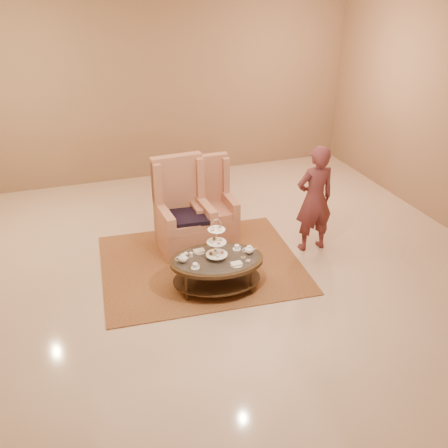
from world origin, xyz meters
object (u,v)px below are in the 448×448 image
object	(u,v)px
tea_table	(217,264)
armchair_right	(210,210)
person	(315,199)
armchair_left	(183,219)

from	to	relation	value
tea_table	armchair_right	distance (m)	1.53
armchair_right	person	world-z (taller)	person
armchair_left	armchair_right	xyz separation A→B (m)	(0.51, 0.25, -0.05)
tea_table	armchair_right	size ratio (longest dim) A/B	1.05
person	armchair_left	bearing A→B (deg)	-20.73
armchair_right	person	xyz separation A→B (m)	(1.33, -0.91, 0.39)
armchair_left	armchair_right	bearing A→B (deg)	22.69
armchair_right	person	size ratio (longest dim) A/B	0.78
person	tea_table	bearing A→B (deg)	17.71
armchair_right	person	bearing A→B (deg)	-34.75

